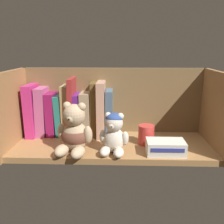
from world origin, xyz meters
The scene contains 19 objects.
shelf_board centered at (0.00, 0.00, 1.00)cm, with size 67.35×24.72×2.00cm, color #9E7042.
shelf_back_panel centered at (0.00, 12.96, 13.59)cm, with size 69.75×1.20×27.19cm, color brown.
shelf_side_panel_left centered at (-34.48, 0.00, 13.59)cm, with size 1.60×27.12×27.19cm, color #9E7042.
shelf_side_panel_right centered at (34.48, 0.00, 13.59)cm, with size 1.60×27.12×27.19cm, color #9E7042.
book_0 centered at (-30.57, 9.21, 11.72)cm, with size 3.21×13.58×19.43cm, color #BC296F.
book_1 centered at (-26.96, 9.21, 11.14)cm, with size 3.46×10.65×18.28cm, color #B45583.
book_2 centered at (-23.40, 9.21, 10.15)cm, with size 3.14×10.08×16.29cm, color #88164D.
book_3 centered at (-20.43, 9.21, 9.68)cm, with size 2.26×9.91×15.36cm, color #27776E.
book_4 centered at (-17.76, 9.21, 11.60)cm, with size 2.55×10.42×19.19cm, color #A68758.
book_5 centered at (-15.39, 9.21, 12.99)cm, with size 1.64×14.15×21.98cm, color maroon.
book_6 centered at (-13.36, 9.21, 10.05)cm, with size 1.88×12.39×16.10cm, color #5F207C.
book_7 centered at (-10.35, 9.21, 10.27)cm, with size 3.59×10.54×16.53cm, color tan.
book_8 centered at (-7.26, 9.21, 12.11)cm, with size 2.05×9.49×20.23cm, color brown.
book_9 centered at (-4.51, 9.21, 12.32)cm, with size 2.90×13.23×20.64cm, color tan.
book_10 centered at (-1.54, 9.21, 10.76)cm, with size 2.51×10.96×17.52cm, color #465B6F.
teddy_bear_larger centered at (-11.90, -7.23, 8.41)cm, with size 12.41×13.11×16.32cm.
teddy_bear_smaller centered at (0.60, -7.31, 8.21)cm, with size 9.71×10.10×13.09cm.
pillar_candle centered at (11.62, -0.08, 5.38)cm, with size 5.51×5.51×6.77cm, color #C63833.
small_product_box centered at (16.97, -7.85, 4.18)cm, with size 11.95×7.16×4.36cm.
Camera 1 is at (2.41, -78.59, 34.92)cm, focal length 38.53 mm.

